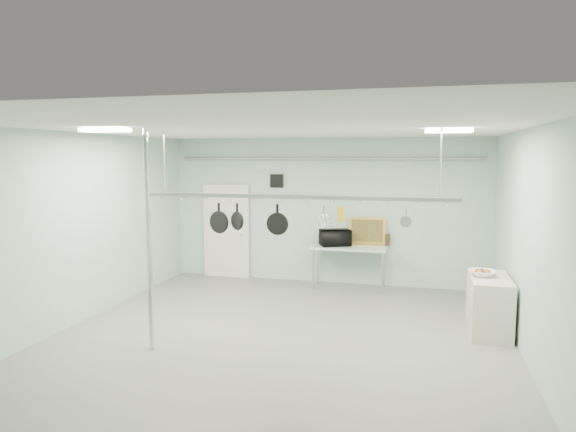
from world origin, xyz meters
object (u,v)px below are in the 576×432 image
(coffee_canister, at_px, (347,241))
(chrome_pole, at_px, (149,241))
(skillet_mid, at_px, (237,216))
(side_cabinet, at_px, (489,305))
(fruit_bowl, at_px, (483,273))
(prep_table, at_px, (349,250))
(pot_rack, at_px, (293,195))
(microwave, at_px, (335,238))
(skillet_right, at_px, (277,220))
(skillet_left, at_px, (219,218))

(coffee_canister, bearing_deg, chrome_pole, -118.04)
(chrome_pole, distance_m, skillet_mid, 1.38)
(side_cabinet, bearing_deg, fruit_bowl, 161.45)
(coffee_canister, bearing_deg, prep_table, -20.73)
(pot_rack, bearing_deg, microwave, 88.26)
(chrome_pole, height_order, prep_table, chrome_pole)
(chrome_pole, height_order, microwave, chrome_pole)
(pot_rack, xyz_separation_m, microwave, (0.10, 3.30, -1.15))
(skillet_right, bearing_deg, skillet_left, -179.37)
(chrome_pole, bearing_deg, skillet_mid, 41.65)
(fruit_bowl, height_order, skillet_mid, skillet_mid)
(fruit_bowl, xyz_separation_m, skillet_mid, (-3.72, -1.14, 0.94))
(coffee_canister, relative_size, fruit_bowl, 0.56)
(fruit_bowl, bearing_deg, coffee_canister, 138.75)
(skillet_left, relative_size, skillet_mid, 1.20)
(skillet_left, height_order, skillet_mid, same)
(prep_table, height_order, fruit_bowl, fruit_bowl)
(fruit_bowl, xyz_separation_m, skillet_left, (-4.02, -1.14, 0.90))
(coffee_canister, xyz_separation_m, skillet_mid, (-1.24, -3.32, 0.87))
(chrome_pole, xyz_separation_m, skillet_mid, (1.01, 0.90, 0.28))
(microwave, xyz_separation_m, skillet_mid, (-0.99, -3.30, 0.81))
(prep_table, xyz_separation_m, skillet_left, (-1.59, -3.30, 1.01))
(skillet_left, xyz_separation_m, skillet_mid, (0.30, 0.00, 0.04))
(skillet_mid, bearing_deg, side_cabinet, 48.72)
(skillet_right, bearing_deg, pot_rack, 0.63)
(side_cabinet, xyz_separation_m, microwave, (-2.85, 2.20, 0.63))
(prep_table, distance_m, skillet_left, 3.80)
(chrome_pole, height_order, pot_rack, chrome_pole)
(chrome_pole, bearing_deg, prep_table, 61.29)
(prep_table, relative_size, microwave, 2.57)
(pot_rack, xyz_separation_m, skillet_mid, (-0.89, 0.00, -0.35))
(skillet_left, bearing_deg, fruit_bowl, 29.42)
(coffee_canister, xyz_separation_m, fruit_bowl, (2.49, -2.18, -0.07))
(side_cabinet, distance_m, fruit_bowl, 0.51)
(microwave, height_order, fruit_bowl, microwave)
(chrome_pole, distance_m, microwave, 4.68)
(chrome_pole, relative_size, microwave, 5.14)
(chrome_pole, bearing_deg, coffee_canister, 61.96)
(side_cabinet, height_order, coffee_canister, coffee_canister)
(fruit_bowl, bearing_deg, microwave, 141.74)
(coffee_canister, relative_size, skillet_right, 0.47)
(side_cabinet, xyz_separation_m, fruit_bowl, (-0.11, 0.04, 0.50))
(pot_rack, xyz_separation_m, skillet_left, (-1.19, 0.00, -0.39))
(skillet_right, bearing_deg, side_cabinet, 19.64)
(skillet_left, bearing_deg, skillet_right, 13.63)
(pot_rack, bearing_deg, skillet_mid, 180.00)
(coffee_canister, height_order, fruit_bowl, coffee_canister)
(skillet_mid, xyz_separation_m, skillet_right, (0.64, 0.00, -0.03))
(prep_table, relative_size, skillet_mid, 3.98)
(fruit_bowl, xyz_separation_m, skillet_right, (-3.08, -1.14, 0.90))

